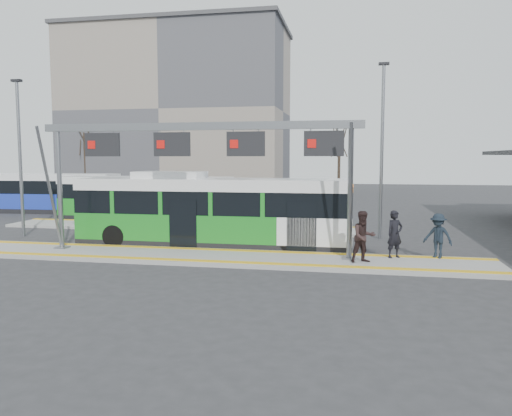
{
  "coord_description": "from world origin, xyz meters",
  "views": [
    {
      "loc": [
        5.58,
        -18.66,
        3.95
      ],
      "look_at": [
        1.38,
        3.0,
        1.74
      ],
      "focal_mm": 35.0,
      "sensor_mm": 36.0,
      "label": 1
    }
  ],
  "objects_px": {
    "passenger_a": "(395,234)",
    "passenger_c": "(438,236)",
    "gantry": "(200,149)",
    "passenger_b": "(364,237)",
    "hero_bus": "(213,212)"
  },
  "relations": [
    {
      "from": "passenger_a",
      "to": "passenger_c",
      "type": "bearing_deg",
      "value": -24.28
    },
    {
      "from": "gantry",
      "to": "passenger_b",
      "type": "relative_size",
      "value": 6.87
    },
    {
      "from": "hero_bus",
      "to": "passenger_a",
      "type": "bearing_deg",
      "value": -13.95
    },
    {
      "from": "passenger_b",
      "to": "passenger_c",
      "type": "bearing_deg",
      "value": 0.69
    },
    {
      "from": "gantry",
      "to": "passenger_b",
      "type": "height_order",
      "value": "gantry"
    },
    {
      "from": "gantry",
      "to": "passenger_a",
      "type": "height_order",
      "value": "gantry"
    },
    {
      "from": "passenger_c",
      "to": "passenger_b",
      "type": "bearing_deg",
      "value": -124.38
    },
    {
      "from": "passenger_a",
      "to": "passenger_b",
      "type": "relative_size",
      "value": 0.96
    },
    {
      "from": "hero_bus",
      "to": "passenger_c",
      "type": "xyz_separation_m",
      "value": [
        9.35,
        -1.68,
        -0.53
      ]
    },
    {
      "from": "passenger_a",
      "to": "passenger_b",
      "type": "bearing_deg",
      "value": -168.62
    },
    {
      "from": "gantry",
      "to": "hero_bus",
      "type": "relative_size",
      "value": 1.06
    },
    {
      "from": "passenger_a",
      "to": "hero_bus",
      "type": "bearing_deg",
      "value": 134.27
    },
    {
      "from": "hero_bus",
      "to": "passenger_b",
      "type": "relative_size",
      "value": 6.46
    },
    {
      "from": "passenger_b",
      "to": "passenger_c",
      "type": "height_order",
      "value": "passenger_b"
    },
    {
      "from": "hero_bus",
      "to": "passenger_b",
      "type": "height_order",
      "value": "hero_bus"
    }
  ]
}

